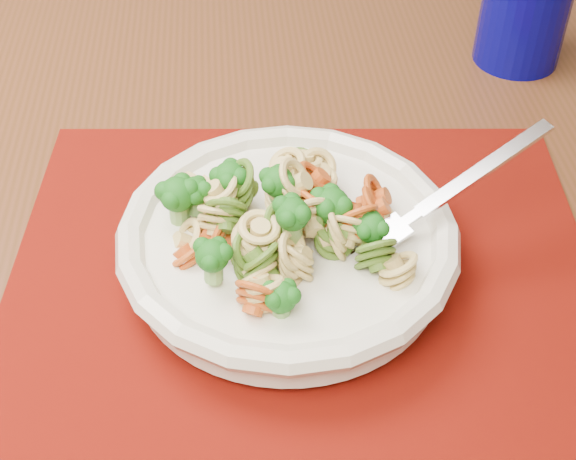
% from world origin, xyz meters
% --- Properties ---
extents(dining_table, '(1.72, 1.43, 0.72)m').
position_xyz_m(dining_table, '(0.20, 0.53, 0.63)').
color(dining_table, '#4B2715').
rests_on(dining_table, ground).
extents(placemat, '(0.50, 0.44, 0.00)m').
position_xyz_m(placemat, '(0.21, 0.37, 0.72)').
color(placemat, '#610E04').
rests_on(placemat, dining_table).
extents(pasta_bowl, '(0.24, 0.24, 0.05)m').
position_xyz_m(pasta_bowl, '(0.20, 0.36, 0.75)').
color(pasta_bowl, silver).
rests_on(pasta_bowl, placemat).
extents(pasta_broccoli_heap, '(0.20, 0.20, 0.06)m').
position_xyz_m(pasta_broccoli_heap, '(0.20, 0.36, 0.77)').
color(pasta_broccoli_heap, tan).
rests_on(pasta_broccoli_heap, pasta_bowl).
extents(fork, '(0.14, 0.15, 0.08)m').
position_xyz_m(fork, '(0.27, 0.37, 0.77)').
color(fork, silver).
rests_on(fork, pasta_bowl).
extents(tumbler, '(0.08, 0.08, 0.10)m').
position_xyz_m(tumbler, '(0.32, 0.70, 0.77)').
color(tumbler, '#05045B').
rests_on(tumbler, dining_table).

